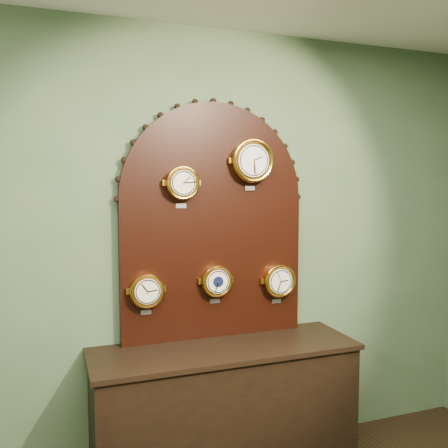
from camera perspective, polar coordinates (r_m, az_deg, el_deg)
name	(u,v)px	position (r m, az deg, el deg)	size (l,w,h in m)	color
wall_back	(211,248)	(3.19, -1.53, -2.85)	(4.00, 4.00, 0.00)	#4E6847
shop_counter	(225,414)	(3.24, 0.13, -21.29)	(1.60, 0.50, 0.80)	black
display_board	(213,214)	(3.12, -1.25, 1.15)	(1.26, 0.06, 1.53)	black
roman_clock	(182,183)	(2.98, -4.90, 4.80)	(0.21, 0.08, 0.26)	gold
arabic_clock	(252,161)	(3.14, 3.29, 7.38)	(0.28, 0.08, 0.33)	gold
hygrometer	(147,291)	(3.01, -9.02, -7.68)	(0.21, 0.08, 0.26)	gold
barometer	(216,281)	(3.11, -0.88, -6.65)	(0.20, 0.08, 0.25)	gold
tide_clock	(279,281)	(3.29, 6.42, -6.58)	(0.22, 0.08, 0.27)	gold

